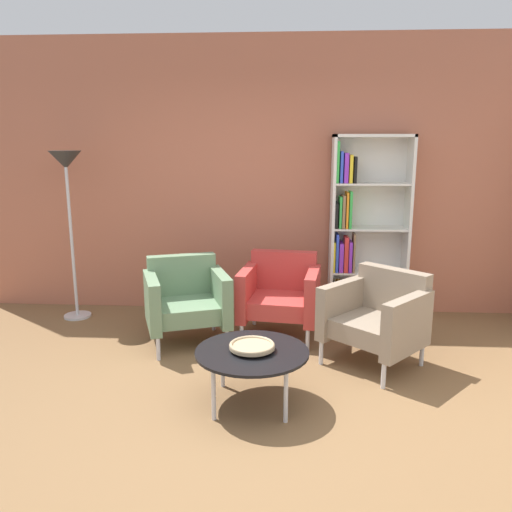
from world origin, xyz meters
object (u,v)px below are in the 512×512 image
armchair_corner_red (280,293)px  coffee_table_low (252,354)px  bookshelf_tall (360,233)px  floor_lamp_torchiere (67,180)px  armchair_by_bookshelf (186,299)px  armchair_spare_guest (378,316)px  decorative_bowl (252,346)px

armchair_corner_red → coffee_table_low: bearing=-89.9°
bookshelf_tall → floor_lamp_torchiere: 3.04m
coffee_table_low → armchair_corner_red: size_ratio=1.01×
armchair_by_bookshelf → armchair_spare_guest: same height
bookshelf_tall → coffee_table_low: 2.27m
bookshelf_tall → armchair_by_bookshelf: bearing=-153.1°
armchair_spare_guest → floor_lamp_torchiere: floor_lamp_torchiere is taller
bookshelf_tall → armchair_by_bookshelf: size_ratio=2.14×
armchair_corner_red → floor_lamp_torchiere: 2.43m
decorative_bowl → coffee_table_low: bearing=90.0°
armchair_corner_red → floor_lamp_torchiere: (-2.17, 0.38, 1.03)m
decorative_bowl → floor_lamp_torchiere: floor_lamp_torchiere is taller
coffee_table_low → armchair_corner_red: bearing=82.5°
armchair_corner_red → floor_lamp_torchiere: floor_lamp_torchiere is taller
bookshelf_tall → coffee_table_low: (-0.99, -1.97, -0.53)m
armchair_corner_red → armchair_spare_guest: 1.01m
decorative_bowl → armchair_spare_guest: 1.24m
armchair_by_bookshelf → floor_lamp_torchiere: (-1.30, 0.61, 1.03)m
armchair_spare_guest → decorative_bowl: bearing=-100.5°
armchair_spare_guest → armchair_corner_red: bearing=-174.0°
armchair_by_bookshelf → armchair_spare_guest: (1.68, -0.37, 0.00)m
armchair_by_bookshelf → floor_lamp_torchiere: floor_lamp_torchiere is taller
armchair_corner_red → armchair_by_bookshelf: 0.90m
coffee_table_low → bookshelf_tall: bearing=63.3°
bookshelf_tall → armchair_by_bookshelf: (-1.68, -0.85, -0.48)m
armchair_by_bookshelf → armchair_spare_guest: 1.72m
coffee_table_low → armchair_by_bookshelf: armchair_by_bookshelf is taller
floor_lamp_torchiere → coffee_table_low: bearing=-41.0°
armchair_by_bookshelf → coffee_table_low: bearing=-78.4°
bookshelf_tall → armchair_by_bookshelf: 1.95m
bookshelf_tall → floor_lamp_torchiere: bookshelf_tall is taller
armchair_corner_red → armchair_by_bookshelf: size_ratio=0.90×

